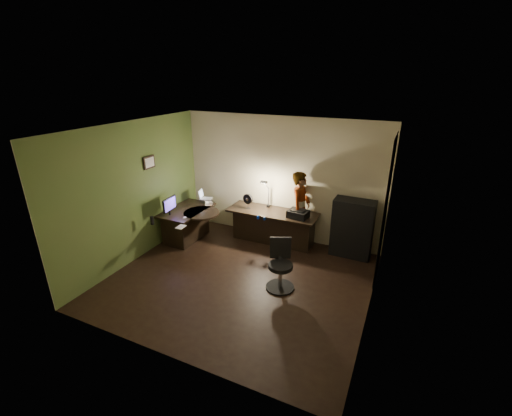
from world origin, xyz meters
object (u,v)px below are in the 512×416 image
at_px(desk_left, 188,224).
at_px(monitor, 169,209).
at_px(cabinet, 352,228).
at_px(desk_right, 272,227).
at_px(person, 300,209).
at_px(office_chair, 281,266).

xyz_separation_m(desk_left, monitor, (-0.14, -0.40, 0.49)).
height_order(cabinet, monitor, cabinet).
distance_m(desk_left, desk_right, 1.88).
bearing_deg(person, office_chair, -168.70).
distance_m(desk_right, cabinet, 1.70).
distance_m(desk_right, office_chair, 1.75).
bearing_deg(monitor, office_chair, -15.92).
relative_size(desk_right, monitor, 4.42).
relative_size(cabinet, person, 0.73).
relative_size(monitor, office_chair, 0.50).
distance_m(cabinet, monitor, 3.79).
bearing_deg(office_chair, desk_left, 136.95).
relative_size(desk_right, cabinet, 1.63).
height_order(cabinet, person, person).
xyz_separation_m(desk_right, person, (0.57, 0.15, 0.45)).
bearing_deg(desk_right, person, 14.38).
xyz_separation_m(office_chair, person, (-0.22, 1.71, 0.37)).
distance_m(cabinet, person, 1.13).
bearing_deg(desk_right, monitor, -151.61).
bearing_deg(desk_left, desk_right, 20.87).
height_order(desk_left, cabinet, cabinet).
relative_size(cabinet, monitor, 2.72).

